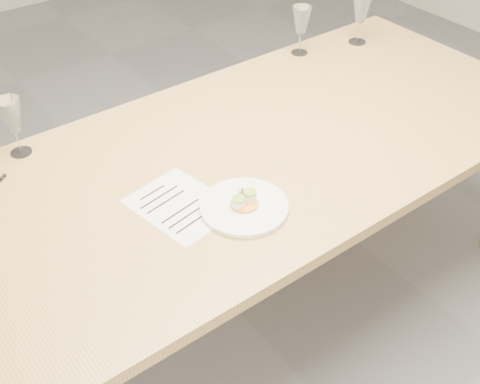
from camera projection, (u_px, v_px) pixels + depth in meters
ground at (235, 308)px, 2.40m from camera, size 7.00×7.00×0.00m
dining_table at (233, 173)px, 1.97m from camera, size 2.40×1.00×0.75m
dinner_plate at (244, 206)px, 1.72m from camera, size 0.26×0.26×0.07m
recipe_sheet at (180, 205)px, 1.74m from camera, size 0.27×0.32×0.00m
wine_glass_0 at (11, 117)px, 1.86m from camera, size 0.08×0.08×0.20m
wine_glass_1 at (301, 21)px, 2.41m from camera, size 0.08×0.08×0.20m
wine_glass_2 at (361, 8)px, 2.49m from camera, size 0.09×0.09×0.21m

